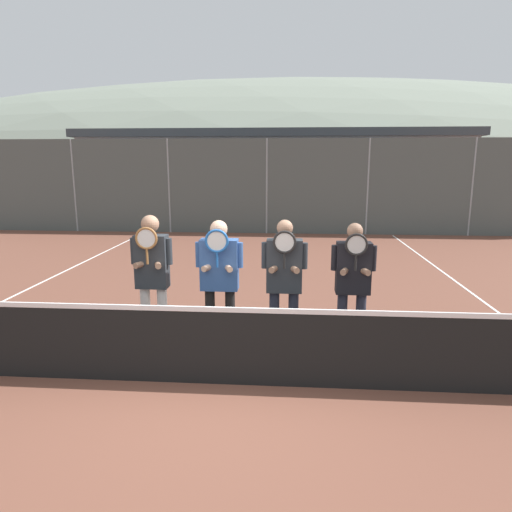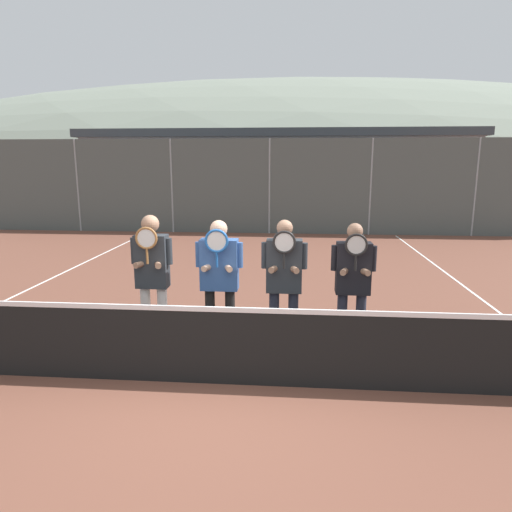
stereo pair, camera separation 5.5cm
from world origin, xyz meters
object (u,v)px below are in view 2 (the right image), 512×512
(player_rightmost, at_px, (353,279))
(car_center, at_px, (360,203))
(player_center_right, at_px, (284,277))
(car_left_of_center, at_px, (228,203))
(player_center_left, at_px, (219,274))
(player_leftmost, at_px, (152,272))
(car_far_left, at_px, (111,202))

(player_rightmost, distance_m, car_center, 12.66)
(player_center_right, bearing_deg, car_left_of_center, 101.65)
(player_center_left, xyz_separation_m, car_center, (3.50, 12.53, -0.15))
(player_center_left, relative_size, player_rightmost, 1.01)
(player_leftmost, distance_m, car_left_of_center, 12.36)
(player_center_right, bearing_deg, car_far_left, 120.50)
(player_center_left, relative_size, car_far_left, 0.43)
(player_center_left, bearing_deg, player_rightmost, -0.23)
(car_far_left, xyz_separation_m, car_left_of_center, (4.89, -0.30, 0.03))
(player_rightmost, bearing_deg, player_leftmost, -178.40)
(player_rightmost, distance_m, car_far_left, 15.06)
(car_center, bearing_deg, car_left_of_center, -176.95)
(player_leftmost, height_order, player_rightmost, player_leftmost)
(player_leftmost, bearing_deg, car_far_left, 114.36)
(car_left_of_center, relative_size, car_center, 0.88)
(player_rightmost, bearing_deg, player_center_right, -175.96)
(player_leftmost, xyz_separation_m, car_far_left, (-5.72, 12.63, -0.22))
(player_center_left, xyz_separation_m, player_center_right, (0.85, -0.07, -0.01))
(player_center_left, bearing_deg, car_far_left, 117.70)
(player_center_left, distance_m, car_far_left, 14.17)
(player_rightmost, xyz_separation_m, car_left_of_center, (-3.41, 12.26, -0.13))
(player_leftmost, relative_size, player_center_right, 1.02)
(player_rightmost, xyz_separation_m, car_far_left, (-8.31, 12.56, -0.16))
(player_center_left, distance_m, car_center, 13.01)
(player_center_right, xyz_separation_m, player_rightmost, (0.87, 0.06, -0.03))
(car_left_of_center, bearing_deg, car_far_left, 176.51)
(player_center_right, height_order, player_rightmost, player_center_right)
(car_far_left, bearing_deg, player_leftmost, -65.64)
(player_leftmost, bearing_deg, player_rightmost, 1.60)
(player_leftmost, bearing_deg, player_center_right, 0.35)
(car_far_left, height_order, car_center, car_center)
(player_center_left, distance_m, player_rightmost, 1.72)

